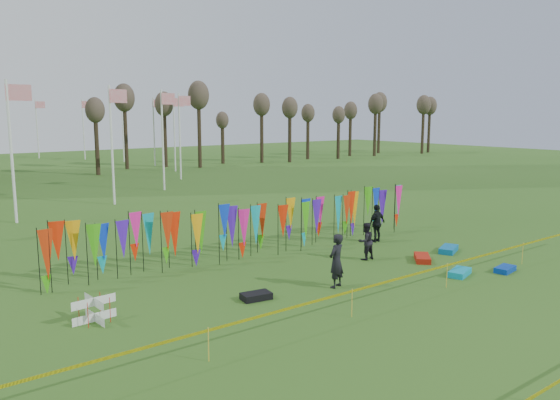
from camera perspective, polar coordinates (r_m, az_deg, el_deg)
ground at (r=19.12m, az=9.33°, el=-9.89°), size 160.00×160.00×0.00m
banner_row at (r=23.97m, az=-2.12°, el=-2.30°), size 18.64×0.64×2.33m
caution_tape_near at (r=18.08m, az=11.24°, el=-8.46°), size 26.00×0.02×0.90m
tree_line at (r=72.26m, az=1.54°, el=9.06°), size 53.92×1.92×7.84m
box_kite at (r=17.46m, az=-18.83°, el=-10.79°), size 0.69×0.69×0.77m
person_left at (r=19.62m, az=5.91°, el=-6.34°), size 0.83×0.70×1.95m
person_mid at (r=23.47m, az=8.94°, el=-4.28°), size 0.80×0.52×1.59m
person_right at (r=26.76m, az=10.08°, el=-2.40°), size 1.10×0.67×1.83m
kite_bag_turquoise at (r=22.23m, az=18.27°, el=-7.21°), size 1.27×0.90×0.23m
kite_bag_blue at (r=23.35m, az=22.46°, el=-6.70°), size 1.07×0.68×0.21m
kite_bag_red at (r=23.92m, az=14.65°, el=-5.89°), size 1.33×1.32×0.24m
kite_bag_black at (r=18.55m, az=-2.51°, el=-9.99°), size 1.07×0.72×0.23m
kite_bag_teal at (r=25.74m, az=17.20°, el=-4.94°), size 1.42×1.08×0.25m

